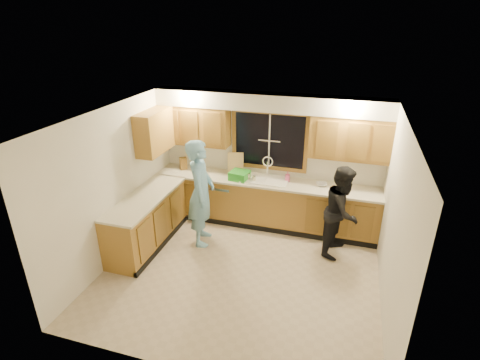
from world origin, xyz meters
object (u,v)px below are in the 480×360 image
stove (129,238)px  bowl (322,184)px  man (201,193)px  dish_crate (240,175)px  woman (342,211)px  dishwasher (222,199)px  knife_block (183,163)px  soap_bottle (288,176)px  sink (265,183)px

stove → bowl: bowl is taller
man → dish_crate: bearing=-42.9°
woman → dishwasher: bearing=90.1°
bowl → dish_crate: bearing=-174.2°
knife_block → soap_bottle: (2.08, 0.01, -0.03)m
stove → dishwasher: bearing=62.3°
soap_bottle → stove: bearing=-139.3°
dish_crate → soap_bottle: bearing=11.1°
knife_block → soap_bottle: knife_block is taller
dishwasher → stove: 2.04m
stove → woman: (3.24, 1.26, 0.33)m
knife_block → dish_crate: bearing=-45.6°
man → woman: (2.34, 0.35, -0.17)m
dishwasher → dish_crate: dish_crate is taller
knife_block → woman: bearing=-49.4°
dish_crate → woman: bearing=-13.8°
sink → bowl: size_ratio=4.34×
stove → knife_block: (0.12, 1.89, 0.59)m
sink → woman: (1.44, -0.56, -0.08)m
knife_block → dish_crate: size_ratio=0.72×
man → woman: size_ratio=1.22×
dish_crate → bowl: 1.51m
dishwasher → man: 1.05m
dishwasher → soap_bottle: size_ratio=4.43×
man → bowl: size_ratio=9.59×
stove → soap_bottle: (2.21, 1.90, 0.56)m
woman → soap_bottle: 1.23m
woman → bowl: (-0.40, 0.62, 0.16)m
soap_bottle → bowl: bearing=-1.9°
sink → stove: size_ratio=0.96×
bowl → woman: bearing=-56.9°
dishwasher → bowl: bearing=2.1°
stove → man: size_ratio=0.47×
stove → dish_crate: size_ratio=2.69×
woman → dish_crate: size_ratio=4.66×
dish_crate → bowl: dish_crate is taller
dishwasher → bowl: (1.88, 0.07, 0.53)m
bowl → soap_bottle: bearing=178.1°
dishwasher → dish_crate: 0.71m
sink → dishwasher: sink is taller
man → knife_block: 1.25m
man → dish_crate: man is taller
stove → woman: size_ratio=0.58×
dishwasher → knife_block: knife_block is taller
dishwasher → woman: woman is taller
dishwasher → knife_block: bearing=174.4°
bowl → man: bearing=-153.4°
dishwasher → bowl: size_ratio=4.14×
dishwasher → stove: bearing=-117.7°
knife_block → bowl: size_ratio=1.22×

